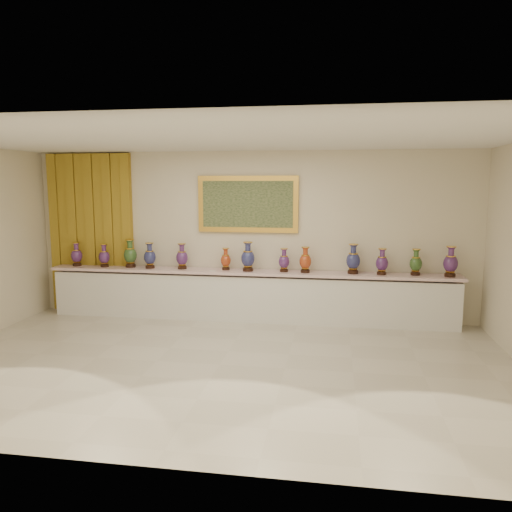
{
  "coord_description": "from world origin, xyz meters",
  "views": [
    {
      "loc": [
        1.51,
        -6.3,
        2.43
      ],
      "look_at": [
        0.23,
        1.7,
        1.25
      ],
      "focal_mm": 35.0,
      "sensor_mm": 36.0,
      "label": 1
    }
  ],
  "objects_px": {
    "vase_2": "(130,255)",
    "vase_1": "(104,257)",
    "vase_0": "(77,255)",
    "counter": "(248,296)"
  },
  "relations": [
    {
      "from": "vase_0",
      "to": "vase_2",
      "type": "bearing_deg",
      "value": 0.87
    },
    {
      "from": "vase_0",
      "to": "vase_1",
      "type": "distance_m",
      "value": 0.56
    },
    {
      "from": "vase_1",
      "to": "vase_2",
      "type": "bearing_deg",
      "value": 4.97
    },
    {
      "from": "vase_1",
      "to": "counter",
      "type": "bearing_deg",
      "value": 0.52
    },
    {
      "from": "vase_2",
      "to": "vase_0",
      "type": "bearing_deg",
      "value": -179.13
    },
    {
      "from": "counter",
      "to": "vase_2",
      "type": "relative_size",
      "value": 14.17
    },
    {
      "from": "vase_0",
      "to": "vase_2",
      "type": "height_order",
      "value": "vase_2"
    },
    {
      "from": "counter",
      "to": "vase_0",
      "type": "bearing_deg",
      "value": 179.97
    },
    {
      "from": "vase_0",
      "to": "vase_1",
      "type": "height_order",
      "value": "vase_0"
    },
    {
      "from": "vase_2",
      "to": "vase_1",
      "type": "bearing_deg",
      "value": -175.03
    }
  ]
}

